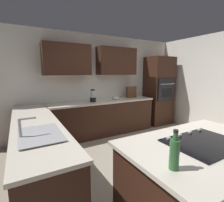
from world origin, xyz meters
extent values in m
plane|color=#9E937F|center=(0.00, 0.00, 0.00)|extent=(14.00, 14.00, 0.00)
cube|color=white|center=(0.00, -2.10, 1.30)|extent=(6.00, 0.10, 2.60)
cube|color=#381E14|center=(-0.40, -1.88, 1.92)|extent=(1.10, 0.34, 0.72)
cube|color=#381E14|center=(0.95, -1.88, 1.92)|extent=(1.10, 0.34, 0.72)
cube|color=white|center=(-2.45, -0.30, 1.30)|extent=(0.10, 4.00, 2.60)
cube|color=#381E14|center=(0.10, -1.72, 0.43)|extent=(2.80, 0.60, 0.86)
cube|color=silver|center=(0.10, -1.72, 0.88)|extent=(2.84, 0.64, 0.04)
cube|color=#381E14|center=(1.82, -0.55, 0.43)|extent=(0.60, 2.90, 0.86)
cube|color=silver|center=(1.82, -0.55, 0.88)|extent=(0.64, 2.94, 0.04)
cube|color=#381E14|center=(0.36, 1.16, 0.43)|extent=(1.62, 0.99, 0.86)
cube|color=silver|center=(0.36, 1.16, 0.88)|extent=(1.70, 1.07, 0.04)
cube|color=#381E14|center=(-1.85, -1.72, 1.04)|extent=(0.80, 0.60, 2.09)
cube|color=black|center=(-1.85, -1.41, 1.06)|extent=(0.66, 0.03, 0.56)
cube|color=black|center=(-1.85, -1.39, 1.02)|extent=(0.40, 0.01, 0.26)
cube|color=black|center=(-1.85, -1.41, 1.39)|extent=(0.66, 0.02, 0.11)
cylinder|color=silver|center=(-1.85, -1.37, 1.28)|extent=(0.56, 0.02, 0.02)
cube|color=#515456|center=(1.82, -0.08, 0.91)|extent=(0.40, 0.30, 0.02)
cube|color=#515456|center=(1.82, 0.26, 0.91)|extent=(0.40, 0.30, 0.02)
cube|color=#B7BABF|center=(1.82, 0.09, 0.92)|extent=(0.46, 0.70, 0.01)
cylinder|color=#B7BABF|center=(2.02, 0.09, 1.01)|extent=(0.03, 0.03, 0.22)
cylinder|color=#B7BABF|center=(1.94, 0.09, 1.12)|extent=(0.18, 0.02, 0.02)
cube|color=black|center=(0.36, 1.16, 0.91)|extent=(0.76, 0.56, 0.01)
cylinder|color=#B2B2B7|center=(0.09, 0.93, 0.92)|extent=(0.04, 0.04, 0.02)
cylinder|color=#B2B2B7|center=(0.27, 0.93, 0.92)|extent=(0.04, 0.04, 0.02)
cylinder|color=#B2B2B7|center=(0.45, 0.93, 0.92)|extent=(0.04, 0.04, 0.02)
cylinder|color=#B2B2B7|center=(0.63, 0.93, 0.92)|extent=(0.04, 0.04, 0.02)
cylinder|color=black|center=(0.40, -1.69, 0.96)|extent=(0.15, 0.15, 0.11)
cylinder|color=silver|center=(0.40, -1.69, 1.10)|extent=(0.11, 0.11, 0.17)
cylinder|color=black|center=(0.40, -1.69, 1.20)|extent=(0.12, 0.12, 0.03)
ellipsoid|color=white|center=(-0.25, -1.69, 0.95)|extent=(0.18, 0.18, 0.10)
cube|color=brown|center=(-0.85, -1.80, 1.06)|extent=(0.30, 0.10, 0.33)
cube|color=brown|center=(-0.85, -1.75, 1.06)|extent=(0.28, 0.02, 0.02)
cylinder|color=#336B38|center=(1.02, 1.34, 1.02)|extent=(0.07, 0.07, 0.23)
cylinder|color=#336B38|center=(1.02, 1.34, 1.16)|extent=(0.03, 0.03, 0.06)
cylinder|color=black|center=(1.02, 1.34, 1.20)|extent=(0.04, 0.04, 0.02)
camera|label=1|loc=(2.00, 2.13, 1.63)|focal=26.86mm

